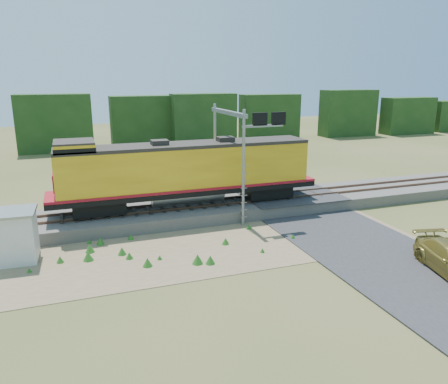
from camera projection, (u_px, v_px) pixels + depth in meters
name	position (u px, v px, depth m)	size (l,w,h in m)	color
ground	(231.00, 247.00, 24.80)	(140.00, 140.00, 0.00)	#475123
ballast	(200.00, 210.00, 30.15)	(70.00, 5.00, 0.80)	slate
rails	(200.00, 204.00, 30.03)	(70.00, 1.54, 0.16)	brown
dirt_shoulder	(195.00, 248.00, 24.60)	(26.00, 8.00, 0.03)	#8C7754
road	(330.00, 227.00, 27.74)	(7.00, 66.00, 0.86)	#38383A
tree_line_north	(131.00, 124.00, 58.55)	(130.00, 3.00, 6.50)	#193714
weed_clumps	(170.00, 254.00, 23.75)	(15.00, 6.20, 0.56)	#28651C
locomotive	(184.00, 171.00, 29.05)	(18.01, 2.75, 4.65)	black
shed	(14.00, 236.00, 22.59)	(2.40, 2.40, 2.73)	silver
signal_gantry	(237.00, 135.00, 28.99)	(2.95, 6.20, 7.44)	gray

